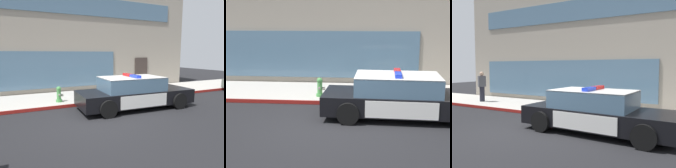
{
  "view_description": "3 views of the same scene",
  "coord_description": "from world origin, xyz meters",
  "views": [
    {
      "loc": [
        -2.5,
        -6.49,
        2.37
      ],
      "look_at": [
        1.58,
        2.03,
        0.97
      ],
      "focal_mm": 33.0,
      "sensor_mm": 36.0,
      "label": 1
    },
    {
      "loc": [
        1.12,
        -9.16,
        3.22
      ],
      "look_at": [
        0.13,
        1.74,
        0.91
      ],
      "focal_mm": 52.91,
      "sensor_mm": 36.0,
      "label": 2
    },
    {
      "loc": [
        5.13,
        -6.22,
        2.13
      ],
      "look_at": [
        0.51,
        1.84,
        1.48
      ],
      "focal_mm": 38.94,
      "sensor_mm": 36.0,
      "label": 3
    }
  ],
  "objects": [
    {
      "name": "ground",
      "position": [
        0.0,
        0.0,
        0.0
      ],
      "size": [
        48.0,
        48.0,
        0.0
      ],
      "primitive_type": "plane",
      "color": "black"
    },
    {
      "name": "sidewalk",
      "position": [
        0.0,
        3.98,
        0.07
      ],
      "size": [
        48.0,
        3.24,
        0.15
      ],
      "primitive_type": "cube",
      "color": "#B2ADA3",
      "rests_on": "ground"
    },
    {
      "name": "curb_red_paint",
      "position": [
        0.0,
        2.35,
        0.08
      ],
      "size": [
        28.8,
        0.04,
        0.14
      ],
      "primitive_type": "cube",
      "color": "maroon",
      "rests_on": "ground"
    },
    {
      "name": "storefront_building",
      "position": [
        0.12,
        11.19,
        3.59
      ],
      "size": [
        18.1,
        11.18,
        7.18
      ],
      "color": "gray",
      "rests_on": "ground"
    },
    {
      "name": "police_cruiser",
      "position": [
        2.2,
        1.08,
        0.68
      ],
      "size": [
        5.09,
        2.24,
        1.49
      ],
      "rotation": [
        0.0,
        0.0,
        -0.04
      ],
      "color": "black",
      "rests_on": "ground"
    },
    {
      "name": "fire_hydrant",
      "position": [
        -0.68,
        3.0,
        0.5
      ],
      "size": [
        0.34,
        0.39,
        0.73
      ],
      "color": "#4C994C",
      "rests_on": "sidewalk"
    }
  ]
}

